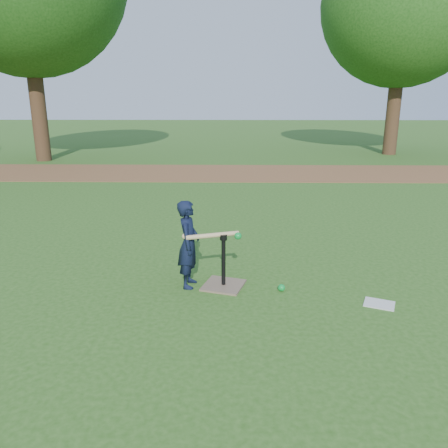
{
  "coord_description": "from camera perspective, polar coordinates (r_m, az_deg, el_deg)",
  "views": [
    {
      "loc": [
        0.49,
        -4.94,
        2.05
      ],
      "look_at": [
        0.39,
        -0.07,
        0.65
      ],
      "focal_mm": 35.0,
      "sensor_mm": 36.0,
      "label": 1
    }
  ],
  "objects": [
    {
      "name": "swing_action",
      "position": [
        4.78,
        -1.19,
        -1.53
      ],
      "size": [
        0.65,
        0.24,
        0.08
      ],
      "color": "tan",
      "rests_on": "ground"
    },
    {
      "name": "wiffle_ball_ground",
      "position": [
        4.92,
        7.52,
        -8.25
      ],
      "size": [
        0.08,
        0.08,
        0.08
      ],
      "primitive_type": "sphere",
      "color": "#0D9033",
      "rests_on": "ground"
    },
    {
      "name": "ground",
      "position": [
        5.37,
        -4.22,
        -6.45
      ],
      "size": [
        80.0,
        80.0,
        0.0
      ],
      "primitive_type": "plane",
      "color": "#285116",
      "rests_on": "ground"
    },
    {
      "name": "clipboard",
      "position": [
        4.87,
        19.62,
        -9.8
      ],
      "size": [
        0.37,
        0.33,
        0.01
      ],
      "primitive_type": "cube",
      "rotation": [
        0.0,
        0.0,
        -0.4
      ],
      "color": "silver",
      "rests_on": "ground"
    },
    {
      "name": "tree_right",
      "position": [
        18.27,
        22.51,
        25.15
      ],
      "size": [
        5.8,
        5.8,
        8.21
      ],
      "color": "#382316",
      "rests_on": "ground"
    },
    {
      "name": "child",
      "position": [
        4.87,
        -4.64,
        -2.64
      ],
      "size": [
        0.27,
        0.38,
        0.99
      ],
      "primitive_type": "imported",
      "rotation": [
        0.0,
        0.0,
        1.49
      ],
      "color": "black",
      "rests_on": "ground"
    },
    {
      "name": "dirt_strip",
      "position": [
        12.62,
        -1.15,
        6.72
      ],
      "size": [
        24.0,
        3.0,
        0.01
      ],
      "primitive_type": "cube",
      "color": "brown",
      "rests_on": "ground"
    },
    {
      "name": "batting_tee",
      "position": [
        4.97,
        -0.07,
        -6.95
      ],
      "size": [
        0.54,
        0.54,
        0.61
      ],
      "color": "#755E4A",
      "rests_on": "ground"
    }
  ]
}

